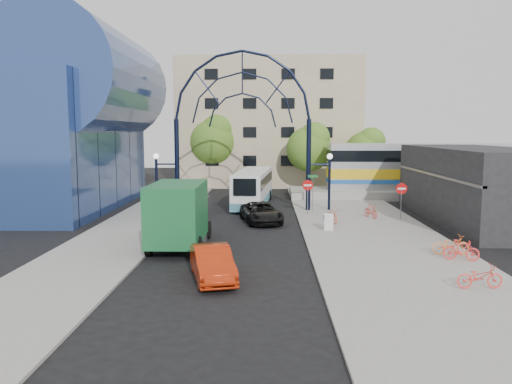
{
  "coord_description": "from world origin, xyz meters",
  "views": [
    {
      "loc": [
        1.93,
        -23.8,
        6.06
      ],
      "look_at": [
        1.21,
        6.0,
        2.45
      ],
      "focal_mm": 35.0,
      "sensor_mm": 36.0,
      "label": 1
    }
  ],
  "objects_px": {
    "sandwich_board": "(328,220)",
    "bike_far_b": "(461,250)",
    "tree_north_b": "(214,139)",
    "do_not_enter_sign": "(401,192)",
    "red_sedan": "(212,263)",
    "gateway_arch": "(242,98)",
    "bike_far_c": "(480,277)",
    "bike_near_a": "(332,216)",
    "bike_near_b": "(371,211)",
    "city_bus": "(253,187)",
    "train_car": "(466,167)",
    "bike_far_a": "(451,245)",
    "tree_north_c": "(367,149)",
    "black_suv": "(261,213)",
    "green_truck": "(181,214)",
    "tree_north_a": "(310,146)",
    "street_name_sign": "(312,186)",
    "stop_sign": "(308,188)"
  },
  "relations": [
    {
      "from": "gateway_arch",
      "to": "train_car",
      "type": "distance_m",
      "value": 22.27
    },
    {
      "from": "bike_far_c",
      "to": "city_bus",
      "type": "bearing_deg",
      "value": 19.8
    },
    {
      "from": "do_not_enter_sign",
      "to": "bike_far_a",
      "type": "relative_size",
      "value": 1.37
    },
    {
      "from": "black_suv",
      "to": "tree_north_b",
      "type": "bearing_deg",
      "value": 91.79
    },
    {
      "from": "bike_near_b",
      "to": "tree_north_b",
      "type": "bearing_deg",
      "value": 101.66
    },
    {
      "from": "tree_north_c",
      "to": "sandwich_board",
      "type": "bearing_deg",
      "value": -106.55
    },
    {
      "from": "train_car",
      "to": "tree_north_c",
      "type": "distance_m",
      "value": 9.95
    },
    {
      "from": "bike_far_b",
      "to": "black_suv",
      "type": "bearing_deg",
      "value": 58.37
    },
    {
      "from": "tree_north_c",
      "to": "city_bus",
      "type": "distance_m",
      "value": 15.8
    },
    {
      "from": "tree_north_c",
      "to": "black_suv",
      "type": "height_order",
      "value": "tree_north_c"
    },
    {
      "from": "gateway_arch",
      "to": "bike_far_a",
      "type": "bearing_deg",
      "value": -51.85
    },
    {
      "from": "green_truck",
      "to": "city_bus",
      "type": "bearing_deg",
      "value": 77.45
    },
    {
      "from": "tree_north_b",
      "to": "bike_near_a",
      "type": "height_order",
      "value": "tree_north_b"
    },
    {
      "from": "gateway_arch",
      "to": "bike_near_b",
      "type": "relative_size",
      "value": 8.77
    },
    {
      "from": "gateway_arch",
      "to": "tree_north_b",
      "type": "height_order",
      "value": "gateway_arch"
    },
    {
      "from": "tree_north_a",
      "to": "tree_north_b",
      "type": "height_order",
      "value": "tree_north_b"
    },
    {
      "from": "tree_north_a",
      "to": "bike_far_c",
      "type": "distance_m",
      "value": 31.58
    },
    {
      "from": "tree_north_c",
      "to": "black_suv",
      "type": "xyz_separation_m",
      "value": [
        -10.63,
        -18.8,
        -3.6
      ]
    },
    {
      "from": "sandwich_board",
      "to": "bike_far_b",
      "type": "bearing_deg",
      "value": -52.45
    },
    {
      "from": "tree_north_b",
      "to": "black_suv",
      "type": "distance_m",
      "value": 21.97
    },
    {
      "from": "street_name_sign",
      "to": "bike_near_b",
      "type": "height_order",
      "value": "street_name_sign"
    },
    {
      "from": "tree_north_b",
      "to": "bike_near_b",
      "type": "bearing_deg",
      "value": -56.34
    },
    {
      "from": "bike_near_a",
      "to": "bike_far_b",
      "type": "distance_m",
      "value": 10.62
    },
    {
      "from": "bike_far_b",
      "to": "bike_far_a",
      "type": "bearing_deg",
      "value": 18.87
    },
    {
      "from": "black_suv",
      "to": "bike_far_a",
      "type": "relative_size",
      "value": 2.69
    },
    {
      "from": "bike_far_b",
      "to": "bike_far_c",
      "type": "bearing_deg",
      "value": -176.93
    },
    {
      "from": "stop_sign",
      "to": "tree_north_a",
      "type": "relative_size",
      "value": 0.36
    },
    {
      "from": "city_bus",
      "to": "black_suv",
      "type": "xyz_separation_m",
      "value": [
        0.79,
        -8.24,
        -0.81
      ]
    },
    {
      "from": "sandwich_board",
      "to": "bike_far_c",
      "type": "relative_size",
      "value": 0.57
    },
    {
      "from": "tree_north_b",
      "to": "green_truck",
      "type": "relative_size",
      "value": 1.16
    },
    {
      "from": "sandwich_board",
      "to": "bike_near_b",
      "type": "distance_m",
      "value": 5.69
    },
    {
      "from": "green_truck",
      "to": "do_not_enter_sign",
      "type": "bearing_deg",
      "value": 30.0
    },
    {
      "from": "green_truck",
      "to": "bike_far_b",
      "type": "bearing_deg",
      "value": -12.61
    },
    {
      "from": "bike_far_a",
      "to": "gateway_arch",
      "type": "bearing_deg",
      "value": 32.96
    },
    {
      "from": "green_truck",
      "to": "train_car",
      "type": "bearing_deg",
      "value": 41.21
    },
    {
      "from": "red_sedan",
      "to": "bike_far_c",
      "type": "xyz_separation_m",
      "value": [
        10.35,
        -1.28,
        -0.12
      ]
    },
    {
      "from": "do_not_enter_sign",
      "to": "sandwich_board",
      "type": "distance_m",
      "value": 6.85
    },
    {
      "from": "green_truck",
      "to": "tree_north_c",
      "type": "bearing_deg",
      "value": 60.11
    },
    {
      "from": "sandwich_board",
      "to": "tree_north_b",
      "type": "xyz_separation_m",
      "value": [
        -9.48,
        23.95,
        4.52
      ]
    },
    {
      "from": "city_bus",
      "to": "train_car",
      "type": "bearing_deg",
      "value": 18.54
    },
    {
      "from": "bike_far_b",
      "to": "bike_far_c",
      "type": "relative_size",
      "value": 0.92
    },
    {
      "from": "red_sedan",
      "to": "tree_north_a",
      "type": "bearing_deg",
      "value": 63.57
    },
    {
      "from": "gateway_arch",
      "to": "bike_far_c",
      "type": "bearing_deg",
      "value": -62.41
    },
    {
      "from": "gateway_arch",
      "to": "city_bus",
      "type": "height_order",
      "value": "gateway_arch"
    },
    {
      "from": "black_suv",
      "to": "green_truck",
      "type": "bearing_deg",
      "value": -133.21
    },
    {
      "from": "sandwich_board",
      "to": "green_truck",
      "type": "relative_size",
      "value": 0.14
    },
    {
      "from": "tree_north_a",
      "to": "street_name_sign",
      "type": "bearing_deg",
      "value": -93.96
    },
    {
      "from": "green_truck",
      "to": "bike_far_c",
      "type": "distance_m",
      "value": 14.64
    },
    {
      "from": "train_car",
      "to": "sandwich_board",
      "type": "bearing_deg",
      "value": -131.95
    },
    {
      "from": "do_not_enter_sign",
      "to": "red_sedan",
      "type": "relative_size",
      "value": 0.59
    }
  ]
}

